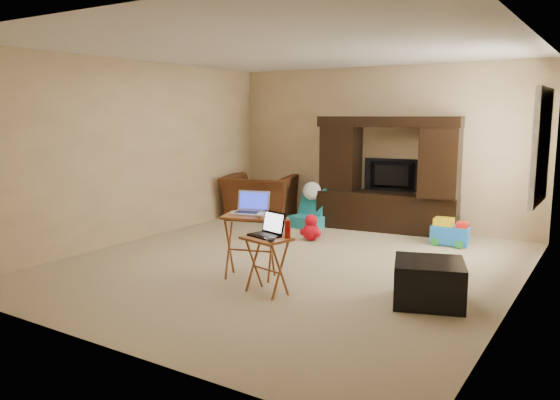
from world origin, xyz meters
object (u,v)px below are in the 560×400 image
Objects in this scene: laptop_right at (264,225)px; mouse_right at (271,239)px; tray_table_left at (250,246)px; water_bottle at (288,229)px; child_rocker at (308,208)px; plush_toy at (311,227)px; tray_table_right at (267,266)px; push_toy at (450,232)px; ottoman at (429,282)px; entertainment_center at (388,174)px; television at (391,175)px; laptop_left at (249,203)px; mouse_left at (261,215)px; recliner at (260,197)px.

laptop_right reaches higher than mouse_right.
water_bottle is at bearing -40.50° from tray_table_left.
child_rocker is 3.54× the size of water_bottle.
plush_toy is 2.37m from tray_table_right.
ottoman is at bearing -84.15° from push_toy.
entertainment_center is at bearing 151.50° from push_toy.
push_toy is at bearing 11.56° from child_rocker.
television is 3.58m from water_bottle.
tray_table_right is at bearing 83.21° from television.
tray_table_right is at bearing -52.67° from laptop_left.
mouse_right is (-0.86, -3.12, 0.41)m from push_toy.
laptop_right is (0.44, -0.36, -0.13)m from laptop_left.
television is at bearing 69.07° from laptop_left.
push_toy is at bearing 85.20° from tray_table_right.
tray_table_left is at bearing -61.50° from child_rocker.
mouse_right is at bearing -110.19° from push_toy.
entertainment_center is 3.43m from water_bottle.
laptop_right is 2.11× the size of mouse_left.
tray_table_right is 0.41m from laptop_right.
tray_table_right is 1.56× the size of laptop_left.
push_toy is 3.03m from tray_table_left.
laptop_right is 0.24m from water_bottle.
recliner reaches higher than ottoman.
push_toy is 3.27m from mouse_right.
tray_table_right is 4.92× the size of mouse_right.
entertainment_center reaches higher than laptop_left.
television is 0.78× the size of recliner.
ottoman is 1.81m from mouse_left.
laptop_right is (1.20, -3.00, 0.38)m from child_rocker.
laptop_left is at bearing -123.96° from push_toy.
recliner is 1.82m from plush_toy.
entertainment_center is 3.03× the size of tray_table_left.
entertainment_center is 3.48m from laptop_right.
mouse_left is (-0.15, -3.22, -0.14)m from entertainment_center.
push_toy is at bearing 161.17° from recliner.
television is 3.62m from laptop_right.
mouse_left is (-1.25, -2.73, 0.54)m from push_toy.
recliner is 4.56m from ottoman.
mouse_left is at bearing -38.20° from tray_table_left.
tray_table_left is 0.78m from mouse_right.
recliner reaches higher than mouse_right.
laptop_right is at bearing -56.20° from child_rocker.
laptop_left is 2.08× the size of water_bottle.
child_rocker is at bearing 91.54° from laptop_left.
tray_table_left is at bearing 157.45° from laptop_right.
tray_table_right is 0.58m from mouse_left.
plush_toy is at bearing 113.37° from water_bottle.
laptop_left is (-0.48, 0.38, 0.53)m from tray_table_right.
television reaches higher than mouse_left.
laptop_left is at bearing 155.56° from mouse_left.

